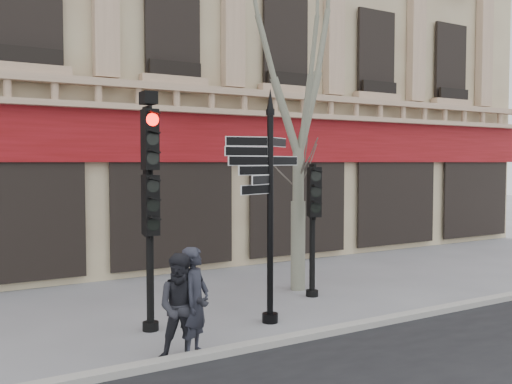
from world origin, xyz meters
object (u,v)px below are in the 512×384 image
plane_tree (299,47)px  pedestrian_b (183,308)px  traffic_signal_secondary (312,206)px  pedestrian_a (195,301)px  traffic_signal_main (149,181)px  fingerpost (270,166)px

plane_tree → pedestrian_b: plane_tree is taller
traffic_signal_secondary → pedestrian_a: (-3.83, -2.18, -1.15)m
traffic_signal_main → pedestrian_b: bearing=-90.6°
pedestrian_a → pedestrian_b: bearing=162.9°
traffic_signal_main → traffic_signal_secondary: size_ratio=1.46×
pedestrian_a → pedestrian_b: 0.29m
pedestrian_a → pedestrian_b: pedestrian_a is taller
pedestrian_a → pedestrian_b: size_ratio=1.04×
pedestrian_b → plane_tree: bearing=62.3°
traffic_signal_main → plane_tree: 5.18m
plane_tree → pedestrian_b: size_ratio=4.92×
traffic_signal_main → pedestrian_a: 2.39m
traffic_signal_main → pedestrian_a: bearing=-81.5°
fingerpost → pedestrian_b: (-2.20, -1.06, -2.07)m
traffic_signal_main → traffic_signal_secondary: 4.05m
fingerpost → plane_tree: plane_tree is taller
fingerpost → traffic_signal_secondary: size_ratio=1.50×
fingerpost → traffic_signal_main: (-2.07, 0.65, -0.25)m
traffic_signal_main → pedestrian_a: (0.13, -1.58, -1.79)m
plane_tree → pedestrian_a: plane_tree is taller
plane_tree → pedestrian_b: 7.03m
fingerpost → traffic_signal_secondary: fingerpost is taller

